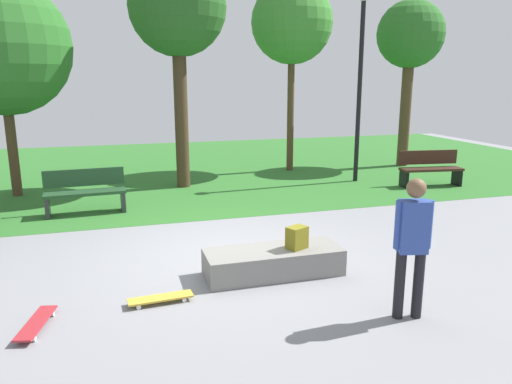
{
  "coord_description": "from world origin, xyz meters",
  "views": [
    {
      "loc": [
        -1.55,
        -7.12,
        2.73
      ],
      "look_at": [
        0.51,
        -0.12,
        1.01
      ],
      "focal_mm": 33.92,
      "sensor_mm": 36.0,
      "label": 1
    }
  ],
  "objects_px": {
    "park_bench_by_oak": "(430,168)",
    "skater_performing_trick": "(412,239)",
    "tree_broad_elm": "(1,47)",
    "skateboard_spare": "(36,323)",
    "concrete_ledge": "(273,262)",
    "park_bench_center_lawn": "(85,191)",
    "tree_slender_maple": "(292,23)",
    "backpack_on_ledge": "(297,238)",
    "tree_young_birch": "(410,37)",
    "skateboard_by_ledge": "(161,298)",
    "lamp_post": "(360,71)",
    "tree_tall_oak": "(178,10)"
  },
  "relations": [
    {
      "from": "skateboard_by_ledge",
      "to": "park_bench_by_oak",
      "type": "bearing_deg",
      "value": 33.51
    },
    {
      "from": "skater_performing_trick",
      "to": "backpack_on_ledge",
      "type": "bearing_deg",
      "value": 115.65
    },
    {
      "from": "concrete_ledge",
      "to": "skateboard_spare",
      "type": "relative_size",
      "value": 2.36
    },
    {
      "from": "skater_performing_trick",
      "to": "skateboard_by_ledge",
      "type": "height_order",
      "value": "skater_performing_trick"
    },
    {
      "from": "park_bench_by_oak",
      "to": "skater_performing_trick",
      "type": "bearing_deg",
      "value": -127.44
    },
    {
      "from": "backpack_on_ledge",
      "to": "tree_broad_elm",
      "type": "distance_m",
      "value": 8.38
    },
    {
      "from": "backpack_on_ledge",
      "to": "skateboard_spare",
      "type": "relative_size",
      "value": 0.39
    },
    {
      "from": "concrete_ledge",
      "to": "skater_performing_trick",
      "type": "bearing_deg",
      "value": -56.35
    },
    {
      "from": "park_bench_center_lawn",
      "to": "tree_slender_maple",
      "type": "height_order",
      "value": "tree_slender_maple"
    },
    {
      "from": "concrete_ledge",
      "to": "park_bench_by_oak",
      "type": "height_order",
      "value": "park_bench_by_oak"
    },
    {
      "from": "tree_slender_maple",
      "to": "park_bench_center_lawn",
      "type": "bearing_deg",
      "value": -149.41
    },
    {
      "from": "park_bench_by_oak",
      "to": "tree_broad_elm",
      "type": "distance_m",
      "value": 10.69
    },
    {
      "from": "skateboard_spare",
      "to": "park_bench_by_oak",
      "type": "xyz_separation_m",
      "value": [
        8.78,
        5.13,
        0.42
      ]
    },
    {
      "from": "skater_performing_trick",
      "to": "lamp_post",
      "type": "relative_size",
      "value": 0.34
    },
    {
      "from": "skater_performing_trick",
      "to": "tree_broad_elm",
      "type": "height_order",
      "value": "tree_broad_elm"
    },
    {
      "from": "concrete_ledge",
      "to": "skateboard_spare",
      "type": "distance_m",
      "value": 3.12
    },
    {
      "from": "tree_young_birch",
      "to": "skateboard_by_ledge",
      "type": "bearing_deg",
      "value": -137.39
    },
    {
      "from": "park_bench_by_oak",
      "to": "park_bench_center_lawn",
      "type": "xyz_separation_m",
      "value": [
        -8.46,
        -0.27,
        0.0
      ]
    },
    {
      "from": "backpack_on_ledge",
      "to": "tree_slender_maple",
      "type": "bearing_deg",
      "value": 44.51
    },
    {
      "from": "concrete_ledge",
      "to": "lamp_post",
      "type": "relative_size",
      "value": 0.4
    },
    {
      "from": "skateboard_by_ledge",
      "to": "park_bench_by_oak",
      "type": "distance_m",
      "value": 8.87
    },
    {
      "from": "skater_performing_trick",
      "to": "tree_broad_elm",
      "type": "bearing_deg",
      "value": 124.61
    },
    {
      "from": "concrete_ledge",
      "to": "tree_young_birch",
      "type": "relative_size",
      "value": 0.38
    },
    {
      "from": "tree_broad_elm",
      "to": "lamp_post",
      "type": "height_order",
      "value": "tree_broad_elm"
    },
    {
      "from": "lamp_post",
      "to": "park_bench_by_oak",
      "type": "bearing_deg",
      "value": -34.66
    },
    {
      "from": "tree_young_birch",
      "to": "tree_tall_oak",
      "type": "bearing_deg",
      "value": -171.11
    },
    {
      "from": "concrete_ledge",
      "to": "skateboard_spare",
      "type": "height_order",
      "value": "concrete_ledge"
    },
    {
      "from": "tree_broad_elm",
      "to": "lamp_post",
      "type": "distance_m",
      "value": 8.6
    },
    {
      "from": "backpack_on_ledge",
      "to": "tree_tall_oak",
      "type": "bearing_deg",
      "value": 70.9
    },
    {
      "from": "skater_performing_trick",
      "to": "lamp_post",
      "type": "bearing_deg",
      "value": 66.64
    },
    {
      "from": "park_bench_by_oak",
      "to": "tree_slender_maple",
      "type": "relative_size",
      "value": 0.3
    },
    {
      "from": "skateboard_spare",
      "to": "park_bench_center_lawn",
      "type": "relative_size",
      "value": 0.51
    },
    {
      "from": "skateboard_by_ledge",
      "to": "park_bench_by_oak",
      "type": "xyz_separation_m",
      "value": [
        7.38,
        4.89,
        0.42
      ]
    },
    {
      "from": "park_bench_center_lawn",
      "to": "skater_performing_trick",
      "type": "bearing_deg",
      "value": -56.76
    },
    {
      "from": "backpack_on_ledge",
      "to": "park_bench_by_oak",
      "type": "distance_m",
      "value": 7.03
    },
    {
      "from": "tree_broad_elm",
      "to": "backpack_on_ledge",
      "type": "bearing_deg",
      "value": -53.37
    },
    {
      "from": "backpack_on_ledge",
      "to": "skater_performing_trick",
      "type": "relative_size",
      "value": 0.19
    },
    {
      "from": "skateboard_spare",
      "to": "tree_slender_maple",
      "type": "height_order",
      "value": "tree_slender_maple"
    },
    {
      "from": "concrete_ledge",
      "to": "tree_slender_maple",
      "type": "height_order",
      "value": "tree_slender_maple"
    },
    {
      "from": "park_bench_by_oak",
      "to": "tree_tall_oak",
      "type": "xyz_separation_m",
      "value": [
        -6.16,
        1.72,
        3.85
      ]
    },
    {
      "from": "tree_broad_elm",
      "to": "skater_performing_trick",
      "type": "bearing_deg",
      "value": -55.39
    },
    {
      "from": "concrete_ledge",
      "to": "backpack_on_ledge",
      "type": "height_order",
      "value": "backpack_on_ledge"
    },
    {
      "from": "skateboard_by_ledge",
      "to": "tree_broad_elm",
      "type": "height_order",
      "value": "tree_broad_elm"
    },
    {
      "from": "concrete_ledge",
      "to": "tree_slender_maple",
      "type": "distance_m",
      "value": 9.1
    },
    {
      "from": "park_bench_center_lawn",
      "to": "tree_young_birch",
      "type": "relative_size",
      "value": 0.32
    },
    {
      "from": "skateboard_spare",
      "to": "lamp_post",
      "type": "relative_size",
      "value": 0.17
    },
    {
      "from": "backpack_on_ledge",
      "to": "park_bench_center_lawn",
      "type": "distance_m",
      "value": 5.19
    },
    {
      "from": "concrete_ledge",
      "to": "tree_young_birch",
      "type": "height_order",
      "value": "tree_young_birch"
    },
    {
      "from": "backpack_on_ledge",
      "to": "park_bench_by_oak",
      "type": "xyz_separation_m",
      "value": [
        5.42,
        4.47,
        -0.05
      ]
    },
    {
      "from": "tree_tall_oak",
      "to": "lamp_post",
      "type": "relative_size",
      "value": 1.14
    }
  ]
}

